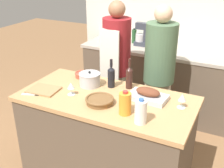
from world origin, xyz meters
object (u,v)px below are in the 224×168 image
stock_pot (90,79)px  wine_bottle_green (111,76)px  condiment_bottle_tall (167,41)px  person_cook_guest (159,71)px  wine_bottle_dark (129,77)px  roasting_pan (148,95)px  knife_chef (33,95)px  stand_mixer (142,36)px  condiment_bottle_short (134,36)px  wicker_basket (100,100)px  juice_jug (125,103)px  person_cook_aproned (116,64)px  mixing_bowl (82,74)px  cutting_board (44,90)px  wine_glass_right (71,86)px  milk_jug (141,112)px  wine_glass_left (182,98)px

stock_pot → wine_bottle_green: bearing=18.0°
condiment_bottle_tall → person_cook_guest: person_cook_guest is taller
wine_bottle_green → wine_bottle_dark: bearing=17.7°
roasting_pan → knife_chef: size_ratio=1.68×
stand_mixer → person_cook_guest: bearing=-56.3°
stock_pot → condiment_bottle_short: condiment_bottle_short is taller
stand_mixer → condiment_bottle_tall: bearing=9.0°
wicker_basket → juice_jug: (0.26, -0.06, 0.06)m
roasting_pan → person_cook_aproned: 0.95m
condiment_bottle_tall → person_cook_guest: bearing=-79.0°
roasting_pan → condiment_bottle_short: 1.71m
wine_bottle_dark → wine_bottle_green: bearing=-162.3°
stand_mixer → mixing_bowl: bearing=-97.1°
condiment_bottle_tall → juice_jug: bearing=-83.8°
mixing_bowl → wine_bottle_dark: size_ratio=0.51×
cutting_board → wine_glass_right: bearing=10.1°
roasting_pan → knife_chef: bearing=-158.3°
mixing_bowl → wine_glass_right: size_ratio=1.27×
wine_bottle_green → condiment_bottle_short: bearing=103.9°
wicker_basket → wine_glass_right: wine_glass_right is taller
mixing_bowl → wine_bottle_green: 0.39m
juice_jug → person_cook_guest: 1.03m
wine_bottle_dark → stand_mixer: 1.37m
roasting_pan → cutting_board: bearing=-163.9°
stock_pot → milk_jug: (0.68, -0.41, 0.03)m
cutting_board → wine_glass_right: wine_glass_right is taller
condiment_bottle_tall → person_cook_aproned: bearing=-114.2°
roasting_pan → condiment_bottle_short: size_ratio=1.67×
mixing_bowl → cutting_board: bearing=-109.0°
stock_pot → juice_jug: juice_jug is taller
wine_bottle_green → knife_chef: size_ratio=1.34×
knife_chef → juice_jug: bearing=4.3°
condiment_bottle_short → person_cook_guest: (0.64, -0.81, -0.13)m
milk_jug → wine_bottle_dark: size_ratio=0.69×
juice_jug → wine_bottle_dark: 0.49m
wine_bottle_green → person_cook_guest: 0.69m
knife_chef → condiment_bottle_short: 1.92m
wine_bottle_green → stock_pot: bearing=-162.0°
cutting_board → condiment_bottle_tall: size_ratio=1.47×
wine_glass_left → condiment_bottle_tall: bearing=110.7°
roasting_pan → juice_jug: (-0.08, -0.31, 0.05)m
wicker_basket → wine_bottle_green: bearing=100.2°
wine_bottle_dark → stand_mixer: (-0.38, 1.32, 0.03)m
milk_jug → knife_chef: (-1.04, 0.00, -0.09)m
milk_jug → knife_chef: bearing=179.9°
wicker_basket → wine_glass_left: wine_glass_left is taller
wine_glass_right → person_cook_guest: person_cook_guest is taller
stand_mixer → roasting_pan: bearing=-67.0°
milk_jug → mixing_bowl: bearing=147.4°
mixing_bowl → wine_glass_left: wine_glass_left is taller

